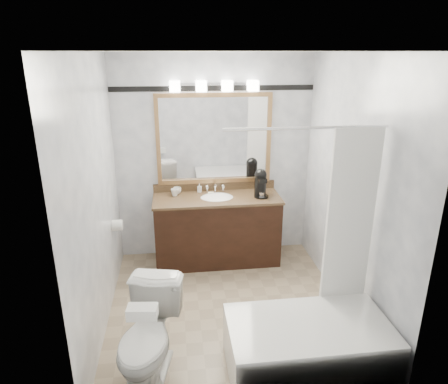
{
  "coord_description": "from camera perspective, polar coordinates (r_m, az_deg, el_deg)",
  "views": [
    {
      "loc": [
        -0.48,
        -3.46,
        2.49
      ],
      "look_at": [
        0.0,
        0.35,
        1.15
      ],
      "focal_mm": 32.0,
      "sensor_mm": 36.0,
      "label": 1
    }
  ],
  "objects": [
    {
      "name": "room",
      "position": [
        3.71,
        0.64,
        -0.27
      ],
      "size": [
        2.42,
        2.62,
        2.52
      ],
      "color": "gray",
      "rests_on": "ground"
    },
    {
      "name": "vanity",
      "position": [
        4.95,
        -1.0,
        -5.17
      ],
      "size": [
        1.53,
        0.58,
        0.97
      ],
      "color": "black",
      "rests_on": "ground"
    },
    {
      "name": "mirror",
      "position": [
        4.87,
        -1.41,
        7.54
      ],
      "size": [
        1.4,
        0.04,
        1.1
      ],
      "color": "#AE804F",
      "rests_on": "room"
    },
    {
      "name": "vanity_light_bar",
      "position": [
        4.73,
        -1.41,
        14.94
      ],
      "size": [
        1.02,
        0.14,
        0.12
      ],
      "color": "silver",
      "rests_on": "room"
    },
    {
      "name": "accent_stripe",
      "position": [
        4.8,
        -1.48,
        14.6
      ],
      "size": [
        2.4,
        0.01,
        0.06
      ],
      "primitive_type": "cube",
      "color": "black",
      "rests_on": "room"
    },
    {
      "name": "bathtub",
      "position": [
        3.54,
        12.19,
        -19.89
      ],
      "size": [
        1.3,
        0.75,
        1.96
      ],
      "color": "white",
      "rests_on": "ground"
    },
    {
      "name": "tp_roll",
      "position": [
        4.55,
        -14.99,
        -4.61
      ],
      "size": [
        0.11,
        0.12,
        0.12
      ],
      "primitive_type": "cylinder",
      "rotation": [
        0.0,
        1.57,
        0.0
      ],
      "color": "white",
      "rests_on": "room"
    },
    {
      "name": "toilet",
      "position": [
        3.36,
        -10.75,
        -19.83
      ],
      "size": [
        0.59,
        0.84,
        0.78
      ],
      "primitive_type": "imported",
      "rotation": [
        0.0,
        0.0,
        -0.22
      ],
      "color": "white",
      "rests_on": "ground"
    },
    {
      "name": "tissue_box",
      "position": [
        2.89,
        -11.59,
        -16.44
      ],
      "size": [
        0.22,
        0.13,
        0.08
      ],
      "primitive_type": "cube",
      "rotation": [
        0.0,
        0.0,
        -0.11
      ],
      "color": "white",
      "rests_on": "toilet"
    },
    {
      "name": "coffee_maker",
      "position": [
        4.81,
        5.24,
        1.41
      ],
      "size": [
        0.17,
        0.22,
        0.34
      ],
      "rotation": [
        0.0,
        0.0,
        0.06
      ],
      "color": "black",
      "rests_on": "vanity"
    },
    {
      "name": "cup_left",
      "position": [
        4.94,
        -6.71,
        0.22
      ],
      "size": [
        0.1,
        0.1,
        0.08
      ],
      "primitive_type": "imported",
      "rotation": [
        0.0,
        0.0,
        0.03
      ],
      "color": "white",
      "rests_on": "vanity"
    },
    {
      "name": "cup_right",
      "position": [
        4.86,
        -7.05,
        -0.05
      ],
      "size": [
        0.1,
        0.1,
        0.09
      ],
      "primitive_type": "imported",
      "rotation": [
        0.0,
        0.0,
        -0.07
      ],
      "color": "white",
      "rests_on": "vanity"
    },
    {
      "name": "soap_bottle_a",
      "position": [
        4.96,
        -3.52,
        0.59
      ],
      "size": [
        0.06,
        0.06,
        0.11
      ],
      "primitive_type": "imported",
      "rotation": [
        0.0,
        0.0,
        -0.23
      ],
      "color": "white",
      "rests_on": "vanity"
    },
    {
      "name": "soap_bar",
      "position": [
        4.9,
        -1.88,
        -0.18
      ],
      "size": [
        0.07,
        0.04,
        0.02
      ],
      "primitive_type": "cube",
      "rotation": [
        0.0,
        0.0,
        0.0
      ],
      "color": "beige",
      "rests_on": "vanity"
    }
  ]
}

